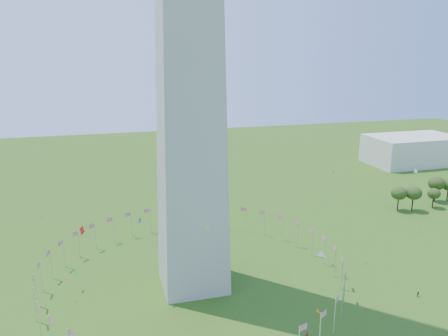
{
  "coord_description": "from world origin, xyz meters",
  "views": [
    {
      "loc": [
        -21.49,
        -56.34,
        61.3
      ],
      "look_at": [
        4.51,
        35.0,
        36.48
      ],
      "focal_mm": 35.0,
      "sensor_mm": 36.0,
      "label": 1
    }
  ],
  "objects": [
    {
      "name": "flag_ring",
      "position": [
        -0.0,
        50.0,
        4.5
      ],
      "size": [
        80.24,
        80.24,
        9.0
      ],
      "color": "silver",
      "rests_on": "ground"
    },
    {
      "name": "gov_building_east_a",
      "position": [
        150.0,
        150.0,
        8.0
      ],
      "size": [
        50.0,
        30.0,
        16.0
      ],
      "primitive_type": "cube",
      "color": "beige",
      "rests_on": "ground"
    },
    {
      "name": "kites_aloft",
      "position": [
        17.52,
        28.05,
        17.79
      ],
      "size": [
        95.36,
        64.17,
        29.92
      ],
      "color": "white",
      "rests_on": "ground"
    },
    {
      "name": "tree_line_east",
      "position": [
        114.16,
        85.55,
        4.92
      ],
      "size": [
        53.5,
        15.87,
        10.88
      ],
      "color": "#38521B",
      "rests_on": "ground"
    }
  ]
}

